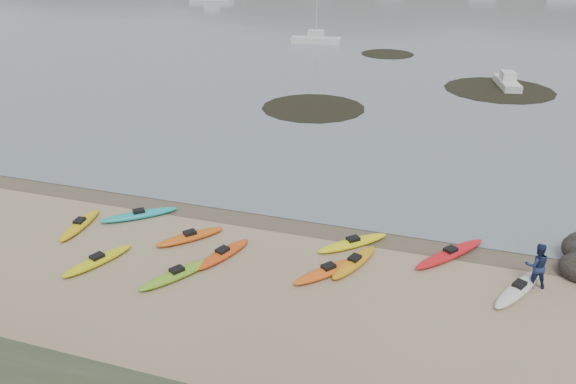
% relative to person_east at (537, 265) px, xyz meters
% --- Properties ---
extents(ground, '(600.00, 600.00, 0.00)m').
position_rel_person_east_xyz_m(ground, '(-11.19, 2.46, -0.96)').
color(ground, tan).
rests_on(ground, ground).
extents(wet_sand, '(60.00, 60.00, 0.00)m').
position_rel_person_east_xyz_m(wet_sand, '(-11.19, 2.16, -0.96)').
color(wet_sand, brown).
rests_on(wet_sand, ground).
extents(kayaks, '(21.62, 8.89, 0.34)m').
position_rel_person_east_xyz_m(kayaks, '(-11.12, -1.10, -0.79)').
color(kayaks, '#DB4B13').
rests_on(kayaks, ground).
extents(person_east, '(1.07, 0.91, 1.92)m').
position_rel_person_east_xyz_m(person_east, '(0.00, 0.00, 0.00)').
color(person_east, navy).
rests_on(person_east, ground).
extents(kelp_mats, '(23.57, 31.59, 0.04)m').
position_rel_person_east_xyz_m(kelp_mats, '(-8.11, 31.24, -0.93)').
color(kelp_mats, black).
rests_on(kelp_mats, water).
extents(moored_boats, '(107.69, 94.47, 1.28)m').
position_rel_person_east_xyz_m(moored_boats, '(-8.98, 84.79, -0.40)').
color(moored_boats, silver).
rests_on(moored_boats, ground).
extents(far_hills, '(550.00, 135.00, 80.00)m').
position_rel_person_east_xyz_m(far_hills, '(28.19, 196.43, -16.89)').
color(far_hills, '#384235').
rests_on(far_hills, ground).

